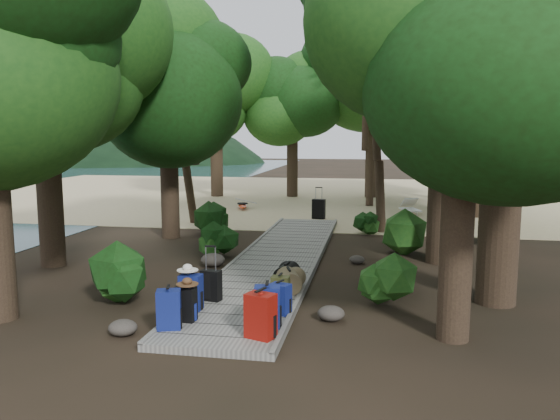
% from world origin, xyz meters
% --- Properties ---
extents(ground, '(120.00, 120.00, 0.00)m').
position_xyz_m(ground, '(0.00, 0.00, 0.00)').
color(ground, black).
rests_on(ground, ground).
extents(sand_beach, '(40.00, 22.00, 0.02)m').
position_xyz_m(sand_beach, '(0.00, 16.00, 0.01)').
color(sand_beach, tan).
rests_on(sand_beach, ground).
extents(distant_hill, '(32.00, 16.00, 12.00)m').
position_xyz_m(distant_hill, '(-40.00, 48.00, 0.00)').
color(distant_hill, black).
rests_on(distant_hill, ground).
extents(boardwalk, '(2.00, 12.00, 0.12)m').
position_xyz_m(boardwalk, '(0.00, 1.00, 0.06)').
color(boardwalk, gray).
rests_on(boardwalk, ground).
extents(backpack_left_a, '(0.42, 0.35, 0.68)m').
position_xyz_m(backpack_left_a, '(-0.79, -4.32, 0.46)').
color(backpack_left_a, navy).
rests_on(backpack_left_a, boardwalk).
extents(backpack_left_b, '(0.35, 0.26, 0.61)m').
position_xyz_m(backpack_left_b, '(-0.66, -3.92, 0.43)').
color(backpack_left_b, black).
rests_on(backpack_left_b, boardwalk).
extents(backpack_left_c, '(0.37, 0.27, 0.68)m').
position_xyz_m(backpack_left_c, '(-0.76, -3.37, 0.46)').
color(backpack_left_c, navy).
rests_on(backpack_left_c, boardwalk).
extents(backpack_right_a, '(0.49, 0.42, 0.74)m').
position_xyz_m(backpack_right_a, '(0.68, -4.43, 0.49)').
color(backpack_right_a, '#97160A').
rests_on(backpack_right_a, boardwalk).
extents(backpack_right_b, '(0.44, 0.34, 0.72)m').
position_xyz_m(backpack_right_b, '(0.69, -3.96, 0.48)').
color(backpack_right_b, navy).
rests_on(backpack_right_b, boardwalk).
extents(backpack_right_c, '(0.39, 0.34, 0.57)m').
position_xyz_m(backpack_right_c, '(0.78, -3.31, 0.40)').
color(backpack_right_c, navy).
rests_on(backpack_right_c, boardwalk).
extents(backpack_right_d, '(0.33, 0.24, 0.49)m').
position_xyz_m(backpack_right_d, '(0.65, -2.56, 0.36)').
color(backpack_right_d, '#3C401C').
rests_on(backpack_right_d, boardwalk).
extents(duffel_right_khaki, '(0.59, 0.72, 0.42)m').
position_xyz_m(duffel_right_khaki, '(0.71, -1.99, 0.33)').
color(duffel_right_khaki, brown).
rests_on(duffel_right_khaki, boardwalk).
extents(duffel_right_black, '(0.48, 0.68, 0.39)m').
position_xyz_m(duffel_right_black, '(0.59, -1.43, 0.32)').
color(duffel_right_black, black).
rests_on(duffel_right_black, boardwalk).
extents(suitcase_on_boardwalk, '(0.39, 0.27, 0.55)m').
position_xyz_m(suitcase_on_boardwalk, '(-0.58, -2.79, 0.40)').
color(suitcase_on_boardwalk, black).
rests_on(suitcase_on_boardwalk, boardwalk).
extents(lone_suitcase_on_sand, '(0.50, 0.34, 0.72)m').
position_xyz_m(lone_suitcase_on_sand, '(0.25, 7.92, 0.38)').
color(lone_suitcase_on_sand, black).
rests_on(lone_suitcase_on_sand, sand_beach).
extents(hat_brown, '(0.36, 0.36, 0.11)m').
position_xyz_m(hat_brown, '(-0.61, -3.96, 0.79)').
color(hat_brown, '#51351E').
rests_on(hat_brown, backpack_left_b).
extents(hat_white, '(0.36, 0.36, 0.12)m').
position_xyz_m(hat_white, '(-0.82, -3.35, 0.86)').
color(hat_white, silver).
rests_on(hat_white, backpack_left_c).
extents(kayak, '(1.54, 3.22, 0.31)m').
position_xyz_m(kayak, '(-3.21, 10.17, 0.18)').
color(kayak, '#B5300F').
rests_on(kayak, sand_beach).
extents(sun_lounger, '(1.03, 1.87, 0.58)m').
position_xyz_m(sun_lounger, '(3.66, 9.75, 0.31)').
color(sun_lounger, silver).
rests_on(sun_lounger, sand_beach).
extents(tree_right_a, '(4.19, 4.19, 6.98)m').
position_xyz_m(tree_right_a, '(3.51, -3.69, 3.49)').
color(tree_right_a, black).
rests_on(tree_right_a, ground).
extents(tree_right_b, '(5.78, 5.78, 10.32)m').
position_xyz_m(tree_right_b, '(4.53, -1.68, 5.16)').
color(tree_right_b, black).
rests_on(tree_right_b, ground).
extents(tree_right_c, '(5.80, 5.80, 10.05)m').
position_xyz_m(tree_right_c, '(3.90, 1.52, 5.02)').
color(tree_right_c, black).
rests_on(tree_right_c, ground).
extents(tree_right_d, '(6.13, 6.13, 11.24)m').
position_xyz_m(tree_right_d, '(5.74, 3.81, 5.62)').
color(tree_right_d, black).
rests_on(tree_right_d, ground).
extents(tree_right_e, '(5.63, 5.63, 10.14)m').
position_xyz_m(tree_right_e, '(4.51, 7.37, 5.07)').
color(tree_right_e, black).
rests_on(tree_right_e, ground).
extents(tree_right_f, '(6.22, 6.22, 11.11)m').
position_xyz_m(tree_right_f, '(6.19, 9.54, 5.55)').
color(tree_right_f, black).
rests_on(tree_right_f, ground).
extents(tree_left_b, '(4.60, 4.60, 8.28)m').
position_xyz_m(tree_left_b, '(-5.24, -0.40, 4.14)').
color(tree_left_b, black).
rests_on(tree_left_b, ground).
extents(tree_left_c, '(4.48, 4.48, 7.79)m').
position_xyz_m(tree_left_c, '(-3.79, 3.50, 3.89)').
color(tree_left_c, black).
rests_on(tree_left_c, ground).
extents(tree_back_a, '(4.58, 4.58, 7.93)m').
position_xyz_m(tree_back_a, '(-1.84, 15.10, 3.96)').
color(tree_back_a, black).
rests_on(tree_back_a, ground).
extents(tree_back_b, '(5.71, 5.71, 10.19)m').
position_xyz_m(tree_back_b, '(2.13, 15.60, 5.10)').
color(tree_back_b, black).
rests_on(tree_back_b, ground).
extents(tree_back_c, '(4.65, 4.65, 8.37)m').
position_xyz_m(tree_back_c, '(5.45, 15.37, 4.19)').
color(tree_back_c, black).
rests_on(tree_back_c, ground).
extents(tree_back_d, '(5.30, 5.30, 8.84)m').
position_xyz_m(tree_back_d, '(-5.63, 14.60, 4.42)').
color(tree_back_d, black).
rests_on(tree_back_d, ground).
extents(palm_right_a, '(4.01, 4.01, 6.83)m').
position_xyz_m(palm_right_a, '(2.64, 5.76, 3.41)').
color(palm_right_a, '#164112').
rests_on(palm_right_a, ground).
extents(palm_right_b, '(4.43, 4.43, 8.56)m').
position_xyz_m(palm_right_b, '(5.00, 11.70, 4.28)').
color(palm_right_b, '#164112').
rests_on(palm_right_b, ground).
extents(palm_right_c, '(4.54, 4.54, 7.23)m').
position_xyz_m(palm_right_c, '(2.31, 12.27, 3.62)').
color(palm_right_c, '#164112').
rests_on(palm_right_c, ground).
extents(palm_left_a, '(3.89, 3.89, 6.19)m').
position_xyz_m(palm_left_a, '(-4.22, 6.21, 3.09)').
color(palm_left_a, '#164112').
rests_on(palm_left_a, ground).
extents(rock_left_a, '(0.45, 0.40, 0.25)m').
position_xyz_m(rock_left_a, '(-1.51, -4.42, 0.12)').
color(rock_left_a, '#4C473F').
rests_on(rock_left_a, ground).
extents(rock_left_b, '(0.32, 0.29, 0.17)m').
position_xyz_m(rock_left_b, '(-2.50, -2.35, 0.09)').
color(rock_left_b, '#4C473F').
rests_on(rock_left_b, ground).
extents(rock_left_c, '(0.57, 0.52, 0.32)m').
position_xyz_m(rock_left_c, '(-1.45, 0.15, 0.16)').
color(rock_left_c, '#4C473F').
rests_on(rock_left_c, ground).
extents(rock_left_d, '(0.33, 0.30, 0.18)m').
position_xyz_m(rock_left_d, '(-2.28, 2.98, 0.09)').
color(rock_left_d, '#4C473F').
rests_on(rock_left_d, ground).
extents(rock_right_a, '(0.46, 0.41, 0.25)m').
position_xyz_m(rock_right_a, '(1.62, -3.17, 0.13)').
color(rock_right_a, '#4C473F').
rests_on(rock_right_a, ground).
extents(rock_right_b, '(0.44, 0.40, 0.24)m').
position_xyz_m(rock_right_b, '(2.58, -0.75, 0.12)').
color(rock_right_b, '#4C473F').
rests_on(rock_right_b, ground).
extents(rock_right_c, '(0.37, 0.33, 0.20)m').
position_xyz_m(rock_right_c, '(1.90, 1.04, 0.10)').
color(rock_right_c, '#4C473F').
rests_on(rock_right_c, ground).
extents(rock_right_d, '(0.52, 0.46, 0.28)m').
position_xyz_m(rock_right_d, '(2.91, 3.65, 0.14)').
color(rock_right_d, '#4C473F').
rests_on(rock_right_d, ground).
extents(shrub_left_a, '(1.15, 1.15, 1.04)m').
position_xyz_m(shrub_left_a, '(-2.26, -2.91, 0.52)').
color(shrub_left_a, '#1A4915').
rests_on(shrub_left_a, ground).
extents(shrub_left_b, '(0.92, 0.92, 0.83)m').
position_xyz_m(shrub_left_b, '(-1.65, 1.14, 0.41)').
color(shrub_left_b, '#1A4915').
rests_on(shrub_left_b, ground).
extents(shrub_left_c, '(1.09, 1.09, 0.98)m').
position_xyz_m(shrub_left_c, '(-2.75, 4.42, 0.49)').
color(shrub_left_c, '#1A4915').
rests_on(shrub_left_c, ground).
extents(shrub_right_a, '(0.93, 0.93, 0.84)m').
position_xyz_m(shrub_right_a, '(2.51, -2.10, 0.42)').
color(shrub_right_a, '#1A4915').
rests_on(shrub_right_a, ground).
extents(shrub_right_b, '(1.31, 1.31, 1.18)m').
position_xyz_m(shrub_right_b, '(2.93, 2.42, 0.59)').
color(shrub_right_b, '#1A4915').
rests_on(shrub_right_b, ground).
extents(shrub_right_c, '(0.74, 0.74, 0.66)m').
position_xyz_m(shrub_right_c, '(2.06, 5.05, 0.33)').
color(shrub_right_c, '#1A4915').
rests_on(shrub_right_c, ground).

